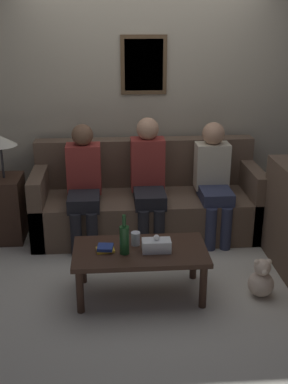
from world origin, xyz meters
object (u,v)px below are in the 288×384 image
(coffee_table, at_px, (140,256))
(teddy_bear, at_px, (261,280))
(couch_main, at_px, (147,202))
(person_left, at_px, (84,181))
(drinking_glass, at_px, (136,239))
(wine_bottle, at_px, (124,239))
(person_right, at_px, (214,176))
(person_middle, at_px, (148,176))

(coffee_table, relative_size, teddy_bear, 3.23)
(couch_main, height_order, teddy_bear, couch_main)
(person_left, bearing_deg, teddy_bear, -37.72)
(coffee_table, height_order, drinking_glass, drinking_glass)
(couch_main, height_order, person_left, person_left)
(couch_main, relative_size, wine_bottle, 7.02)
(wine_bottle, xyz_separation_m, teddy_bear, (1.12, -0.04, -0.39))
(person_right, bearing_deg, teddy_bear, -81.63)
(person_right, distance_m, teddy_bear, 1.29)
(drinking_glass, height_order, person_middle, person_middle)
(person_left, xyz_separation_m, person_middle, (0.65, 0.05, 0.02))
(drinking_glass, bearing_deg, person_right, 49.34)
(wine_bottle, bearing_deg, person_left, 108.03)
(person_middle, height_order, teddy_bear, person_middle)
(teddy_bear, bearing_deg, couch_main, 122.33)
(drinking_glass, bearing_deg, person_left, 115.45)
(drinking_glass, bearing_deg, person_middle, 79.38)
(person_middle, xyz_separation_m, teddy_bear, (0.84, -1.19, -0.53))
(person_left, height_order, person_right, person_left)
(drinking_glass, height_order, person_right, person_right)
(drinking_glass, bearing_deg, teddy_bear, -10.29)
(couch_main, bearing_deg, wine_bottle, -102.14)
(person_right, bearing_deg, coffee_table, -127.17)
(couch_main, height_order, person_right, person_right)
(person_left, bearing_deg, person_right, 1.37)
(coffee_table, bearing_deg, person_middle, 81.81)
(couch_main, xyz_separation_m, coffee_table, (-0.15, -1.24, 0.03))
(person_left, relative_size, teddy_bear, 3.54)
(couch_main, distance_m, teddy_bear, 1.59)
(coffee_table, height_order, person_middle, person_middle)
(coffee_table, distance_m, wine_bottle, 0.23)
(wine_bottle, xyz_separation_m, person_left, (-0.36, 1.11, 0.11))
(teddy_bear, bearing_deg, drinking_glass, 169.71)
(wine_bottle, distance_m, person_left, 1.17)
(wine_bottle, distance_m, drinking_glass, 0.19)
(wine_bottle, height_order, person_middle, person_middle)
(person_middle, height_order, person_right, person_middle)
(person_middle, relative_size, person_right, 1.05)
(person_left, relative_size, person_middle, 0.96)
(wine_bottle, distance_m, teddy_bear, 1.19)
(drinking_glass, xyz_separation_m, person_left, (-0.46, 0.96, 0.18))
(person_middle, distance_m, teddy_bear, 1.55)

